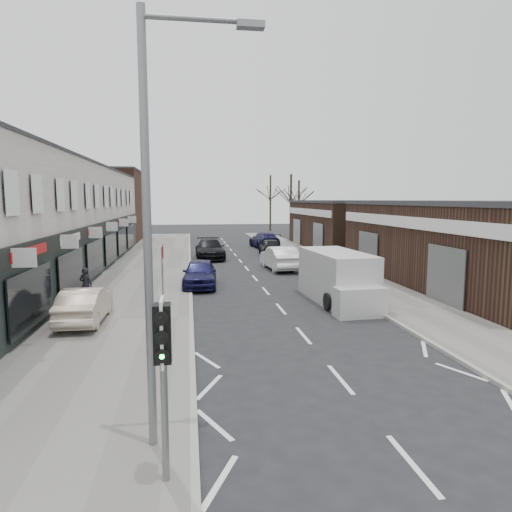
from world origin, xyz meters
name	(u,v)px	position (x,y,z in m)	size (l,w,h in m)	color
ground	(369,414)	(0.00, 0.00, 0.00)	(160.00, 160.00, 0.00)	black
pavement_left	(148,270)	(-6.75, 22.00, 0.06)	(5.50, 64.00, 0.12)	slate
pavement_right	(326,266)	(5.75, 22.00, 0.06)	(3.50, 64.00, 0.12)	slate
shop_terrace_left	(26,221)	(-13.50, 19.50, 3.55)	(8.00, 41.00, 7.10)	silver
brick_block_far	(104,206)	(-13.50, 45.00, 4.00)	(8.00, 10.00, 8.00)	#472A1E
right_unit_near	(486,245)	(12.50, 14.00, 2.25)	(10.00, 18.00, 4.50)	#372419
right_unit_far	(356,225)	(12.50, 34.00, 2.25)	(10.00, 16.00, 4.50)	#372419
tree_far_a	(291,237)	(9.00, 48.00, 0.00)	(3.60, 3.60, 8.00)	#382D26
tree_far_b	(298,233)	(11.50, 54.00, 0.00)	(3.60, 3.60, 7.50)	#382D26
tree_far_c	(270,231)	(8.50, 60.00, 0.00)	(3.60, 3.60, 8.50)	#382D26
traffic_light	(163,348)	(-4.40, -2.02, 2.41)	(0.28, 0.60, 3.10)	slate
street_lamp	(156,209)	(-4.53, -0.80, 4.62)	(2.23, 0.22, 8.00)	slate
warning_sign	(163,256)	(-5.16, 12.00, 2.20)	(0.12, 0.80, 2.70)	slate
white_van	(338,279)	(2.93, 10.97, 1.12)	(2.45, 6.18, 2.36)	silver
sedan_on_pavement	(85,305)	(-7.94, 8.57, 0.80)	(1.43, 4.11, 1.36)	#BCAA96
pedestrian	(86,285)	(-8.63, 11.98, 0.94)	(0.60, 0.39, 1.63)	black
parked_car_left_a	(200,273)	(-3.40, 15.72, 0.76)	(1.79, 4.44, 1.51)	#15143F
parked_car_left_b	(210,249)	(-2.29, 27.71, 0.80)	(2.24, 5.51, 1.60)	black
parked_car_right_a	(280,258)	(2.20, 21.23, 0.80)	(1.70, 4.86, 1.60)	silver
parked_car_right_b	(270,247)	(2.99, 29.34, 0.73)	(1.73, 4.31, 1.47)	black
parked_car_right_c	(265,240)	(3.50, 35.39, 0.78)	(2.20, 5.41, 1.57)	#131239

